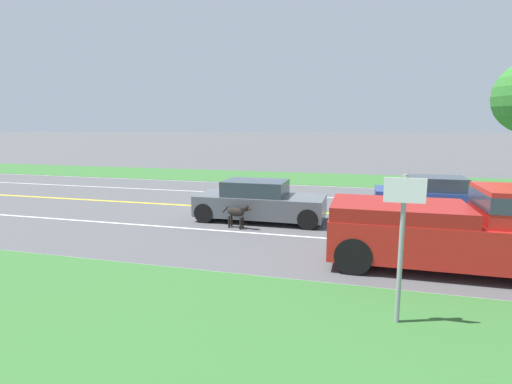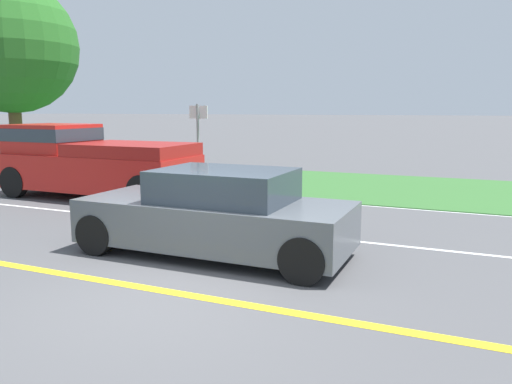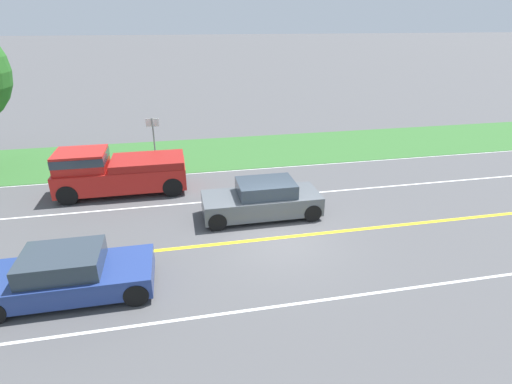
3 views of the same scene
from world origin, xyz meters
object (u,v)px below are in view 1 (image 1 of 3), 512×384
(dog, at_px, (238,213))
(ego_car, at_px, (259,202))
(pickup_truck, at_px, (462,228))
(street_sign, at_px, (402,232))
(oncoming_car, at_px, (433,194))

(dog, bearing_deg, ego_car, 179.12)
(ego_car, xyz_separation_m, dog, (1.27, -0.38, -0.14))
(dog, bearing_deg, pickup_truck, 85.61)
(ego_car, xyz_separation_m, pickup_truck, (3.52, 5.71, 0.33))
(dog, xyz_separation_m, street_sign, (5.35, 4.52, 1.07))
(dog, distance_m, pickup_truck, 6.51)
(street_sign, bearing_deg, pickup_truck, 153.17)
(ego_car, height_order, dog, ego_car)
(pickup_truck, height_order, oncoming_car, pickup_truck)
(pickup_truck, bearing_deg, ego_car, -121.62)
(oncoming_car, bearing_deg, dog, 126.70)
(dog, height_order, pickup_truck, pickup_truck)
(dog, relative_size, oncoming_car, 0.25)
(ego_car, bearing_deg, oncoming_car, 120.34)
(ego_car, height_order, street_sign, street_sign)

